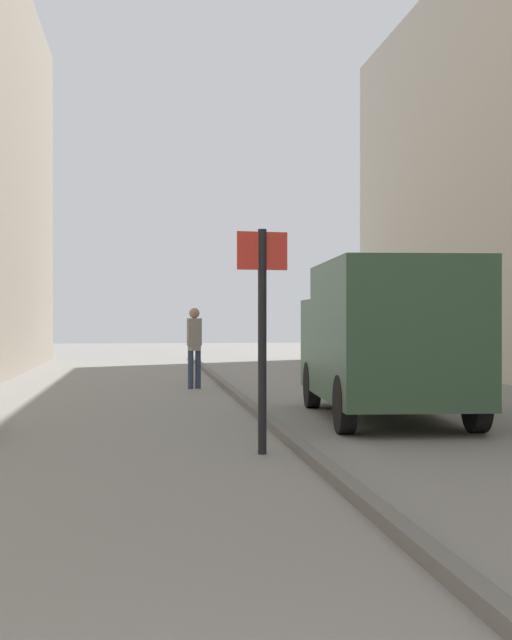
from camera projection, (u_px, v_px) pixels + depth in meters
The scene contains 5 objects.
ground_plane at pixel (160, 422), 13.02m from camera, with size 80.00×80.00×0.00m, color gray.
kerb_strip at pixel (264, 417), 13.23m from camera, with size 0.16×40.00×0.12m, color #615F5B.
pedestrian_main_foreground at pixel (194, 342), 19.14m from camera, with size 0.34×0.27×1.79m.
delivery_van at pixel (385, 336), 13.39m from camera, with size 2.33×5.03×2.41m.
street_sign_post at pixel (262, 320), 9.98m from camera, with size 0.60×0.11×2.60m.
Camera 1 is at (-0.25, -1.10, 1.58)m, focal length 48.56 mm.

